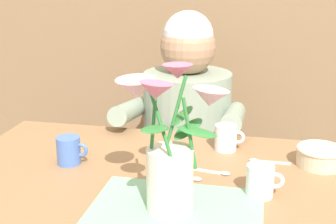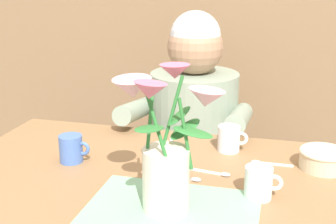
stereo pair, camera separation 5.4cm
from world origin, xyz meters
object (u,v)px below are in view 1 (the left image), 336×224
at_px(seated_person, 186,155).
at_px(flower_vase, 169,148).
at_px(ceramic_mug, 261,181).
at_px(coffee_cup, 226,138).
at_px(tea_cup, 69,150).
at_px(ceramic_bowl, 320,156).

bearing_deg(seated_person, flower_vase, -80.23).
bearing_deg(ceramic_mug, coffee_cup, 110.81).
distance_m(seated_person, ceramic_mug, 0.73).
height_order(flower_vase, tea_cup, flower_vase).
distance_m(flower_vase, ceramic_mug, 0.26).
xyz_separation_m(tea_cup, coffee_cup, (0.43, 0.20, 0.00)).
distance_m(ceramic_bowl, tea_cup, 0.72).
bearing_deg(seated_person, tea_cup, -111.28).
bearing_deg(ceramic_bowl, seated_person, 137.45).
relative_size(seated_person, ceramic_mug, 12.20).
xyz_separation_m(ceramic_mug, tea_cup, (-0.54, 0.09, 0.00)).
distance_m(ceramic_bowl, ceramic_mug, 0.27).
xyz_separation_m(flower_vase, ceramic_bowl, (0.37, 0.33, -0.12)).
xyz_separation_m(seated_person, coffee_cup, (0.18, -0.35, 0.22)).
bearing_deg(tea_cup, ceramic_mug, -9.24).
distance_m(ceramic_mug, tea_cup, 0.55).
relative_size(seated_person, flower_vase, 3.40).
height_order(ceramic_bowl, ceramic_mug, ceramic_mug).
bearing_deg(ceramic_bowl, tea_cup, -169.45).
relative_size(flower_vase, ceramic_mug, 3.59).
bearing_deg(tea_cup, coffee_cup, 24.47).
height_order(seated_person, ceramic_mug, seated_person).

